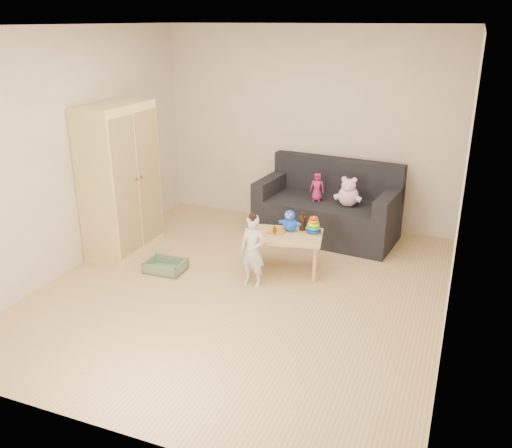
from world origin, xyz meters
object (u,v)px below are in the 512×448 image
at_px(play_table, 283,253).
at_px(wardrobe, 120,180).
at_px(sofa, 326,219).
at_px(toddler, 253,252).

bearing_deg(play_table, wardrobe, -176.32).
distance_m(sofa, toddler, 1.64).
bearing_deg(sofa, play_table, -92.97).
height_order(wardrobe, toddler, wardrobe).
bearing_deg(toddler, play_table, 74.02).
relative_size(play_table, toddler, 1.10).
relative_size(wardrobe, toddler, 2.32).
height_order(sofa, toddler, toddler).
height_order(sofa, play_table, sofa).
distance_m(wardrobe, play_table, 2.10).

